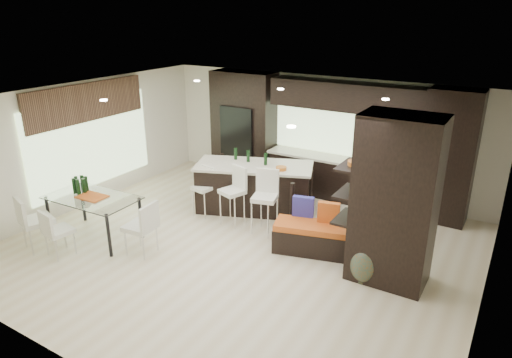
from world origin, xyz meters
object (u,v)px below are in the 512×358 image
Objects in this scene: kitchen_island at (254,187)px; dining_table at (95,217)px; chair_end at (140,230)px; stool_left at (203,196)px; bench at (314,238)px; stool_mid at (232,202)px; floor_vase at (366,247)px; chair_far at (37,224)px; chair_near at (59,234)px; stool_right at (265,209)px.

kitchen_island is 3.28m from dining_table.
dining_table is 1.18m from chair_end.
stool_left reaches higher than bench.
floor_vase is (2.96, -0.65, 0.12)m from stool_mid.
dining_table is at bearing -172.12° from bench.
chair_near is at bearing 21.64° from chair_far.
floor_vase reaches higher than kitchen_island.
chair_far is at bearing -165.85° from bench.
chair_near is at bearing -158.10° from floor_vase.
chair_near is at bearing -103.19° from stool_left.
chair_end is at bearing -92.63° from stool_mid.
stool_right is 0.83× the size of floor_vase.
kitchen_island is 0.84m from stool_mid.
chair_end is at bearing 43.00° from chair_far.
chair_end is at bearing -126.69° from kitchen_island.
stool_mid reaches higher than chair_end.
stool_mid is at bearing 167.52° from floor_vase.
chair_end is (-2.61, -1.62, 0.18)m from bench.
stool_left is 0.84× the size of stool_right.
floor_vase is at bearing 6.39° from stool_mid.
chair_near is (-2.66, -2.60, -0.10)m from stool_right.
floor_vase reaches higher than stool_right.
bench is (1.89, -0.21, -0.21)m from stool_mid.
stool_left is 2.18m from dining_table.
floor_vase is 1.51× the size of chair_near.
stool_right is at bearing 53.66° from chair_near.
stool_left is 1.05× the size of chair_near.
dining_table is (-2.66, -1.82, -0.09)m from stool_right.
stool_right is at bearing 154.99° from bench.
floor_vase is 5.24m from chair_near.
chair_end is (1.72, 0.82, -0.02)m from chair_far.
kitchen_island reaches higher than chair_end.
chair_far reaches higher than chair_end.
dining_table is at bearing 74.32° from chair_far.
chair_end is at bearing -78.56° from stool_left.
chair_near is (-3.80, -2.40, 0.13)m from bench.
stool_left is 0.90× the size of chair_far.
chair_far is (-5.40, -1.99, -0.13)m from floor_vase.
stool_mid reaches higher than chair_near.
kitchen_island reaches higher than chair_near.
stool_mid is 0.56× the size of dining_table.
stool_mid is 1.02× the size of chair_far.
bench is at bearing 20.94° from dining_table.
chair_end is at bearing -144.40° from stool_right.
stool_right reaches higher than chair_end.
kitchen_island is 2.02× the size of floor_vase.
bench is at bearing -50.57° from kitchen_island.
kitchen_island is at bearing 70.42° from chair_near.
chair_far is at bearing -111.86° from stool_left.
stool_right is 1.18m from bench.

